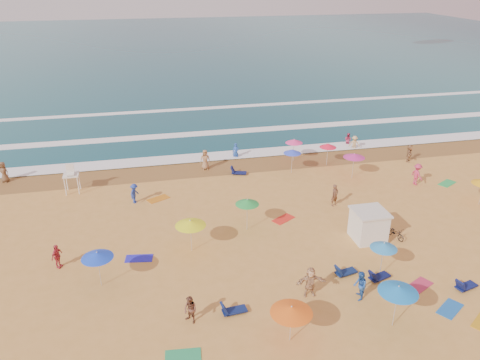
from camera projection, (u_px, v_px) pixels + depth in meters
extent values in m
plane|color=gold|center=(261.00, 235.00, 32.11)|extent=(220.00, 220.00, 0.00)
cube|color=#0C4756|center=(168.00, 48.00, 106.81)|extent=(220.00, 140.00, 0.18)
plane|color=olive|center=(227.00, 166.00, 43.23)|extent=(220.00, 220.00, 0.00)
cube|color=white|center=(222.00, 156.00, 45.41)|extent=(200.00, 2.20, 0.05)
cube|color=white|center=(211.00, 133.00, 51.64)|extent=(200.00, 1.60, 0.05)
cube|color=white|center=(198.00, 109.00, 60.53)|extent=(200.00, 1.20, 0.05)
cube|color=silver|center=(368.00, 226.00, 31.25)|extent=(2.00, 2.00, 2.00)
cube|color=silver|center=(370.00, 212.00, 30.81)|extent=(2.20, 2.20, 0.12)
imported|color=black|center=(395.00, 233.00, 31.60)|extent=(0.93, 1.63, 0.81)
cone|color=blue|center=(398.00, 289.00, 23.05)|extent=(1.98, 1.98, 0.35)
cone|color=orange|center=(292.00, 310.00, 22.26)|extent=(2.06, 2.06, 0.35)
cone|color=blue|center=(292.00, 151.00, 40.98)|extent=(1.55, 1.55, 0.35)
cone|color=#2D8ACE|center=(384.00, 246.00, 27.07)|extent=(1.57, 1.57, 0.35)
cone|color=#C82C88|center=(354.00, 155.00, 39.93)|extent=(1.84, 1.84, 0.35)
cone|color=blue|center=(97.00, 255.00, 26.17)|extent=(1.80, 1.80, 0.35)
cone|color=#E9F219|center=(190.00, 223.00, 29.50)|extent=(1.97, 1.97, 0.35)
cone|color=#FF1A3F|center=(328.00, 145.00, 42.65)|extent=(1.54, 1.54, 0.35)
cone|color=green|center=(247.00, 202.00, 31.85)|extent=(1.63, 1.63, 0.35)
cone|color=#FA378C|center=(294.00, 141.00, 43.67)|extent=(1.61, 1.61, 0.35)
cube|color=#101D52|center=(235.00, 310.00, 24.78)|extent=(1.35, 0.68, 0.34)
cube|color=#0E1448|center=(380.00, 277.00, 27.48)|extent=(1.41, 0.91, 0.34)
cube|color=#102151|center=(346.00, 272.00, 27.90)|extent=(1.39, 0.81, 0.34)
cube|color=#101851|center=(466.00, 286.00, 26.66)|extent=(1.40, 0.86, 0.34)
cube|color=#0F164E|center=(239.00, 173.00, 41.43)|extent=(1.41, 0.91, 0.34)
cube|color=#2520CE|center=(139.00, 258.00, 29.50)|extent=(1.81, 1.11, 0.03)
cube|color=#25975A|center=(183.00, 356.00, 22.09)|extent=(1.77, 1.02, 0.03)
cube|color=orange|center=(158.00, 199.00, 37.10)|extent=(1.91, 1.55, 0.03)
cube|color=#B92B4D|center=(419.00, 285.00, 26.98)|extent=(1.91, 1.54, 0.03)
cube|color=red|center=(283.00, 219.00, 34.11)|extent=(1.90, 1.62, 0.03)
cube|color=blue|center=(450.00, 309.00, 25.13)|extent=(1.89, 1.65, 0.03)
cube|color=green|center=(447.00, 183.00, 39.78)|extent=(1.90, 1.58, 0.03)
imported|color=brown|center=(4.00, 172.00, 39.71)|extent=(1.03, 0.83, 1.82)
imported|color=#2659B4|center=(360.00, 286.00, 25.58)|extent=(0.87, 0.99, 1.73)
imported|color=brown|center=(335.00, 195.00, 35.75)|extent=(0.75, 0.65, 1.75)
imported|color=#2652B2|center=(236.00, 152.00, 44.86)|extent=(0.75, 0.66, 1.74)
imported|color=tan|center=(354.00, 144.00, 46.98)|extent=(1.23, 0.93, 1.68)
imported|color=#213A9D|center=(135.00, 193.00, 36.21)|extent=(1.01, 1.18, 1.59)
imported|color=#C83258|center=(417.00, 174.00, 39.22)|extent=(0.85, 1.29, 1.87)
imported|color=#B72D3E|center=(57.00, 256.00, 28.34)|extent=(0.79, 0.99, 1.57)
imported|color=#A2734B|center=(205.00, 160.00, 42.25)|extent=(0.96, 0.68, 1.85)
imported|color=#A1724A|center=(409.00, 153.00, 43.99)|extent=(1.24, 1.58, 1.67)
imported|color=brown|center=(190.00, 310.00, 23.89)|extent=(0.94, 0.96, 1.57)
imported|color=tan|center=(310.00, 282.00, 25.83)|extent=(1.71, 0.62, 1.82)
imported|color=#BB2E55|center=(348.00, 140.00, 48.35)|extent=(0.86, 0.92, 1.51)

